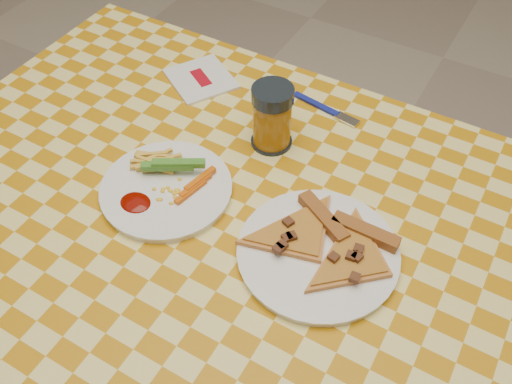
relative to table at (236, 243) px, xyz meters
The scene contains 8 objects.
table is the anchor object (origin of this frame).
plate_left 0.16m from the table, behind, with size 0.23×0.23×0.01m, color white.
plate_right 0.18m from the table, ahead, with size 0.26×0.26×0.01m, color white.
fries_veggies 0.17m from the table, behind, with size 0.17×0.16×0.04m.
pizza_slices 0.19m from the table, ahead, with size 0.28×0.26×0.02m.
drink_glass 0.24m from the table, 100.27° to the left, with size 0.08×0.08×0.13m.
napkin 0.40m from the table, 131.90° to the left, with size 0.18×0.18×0.01m.
fork 0.34m from the table, 87.28° to the left, with size 0.16×0.04×0.01m.
Camera 1 is at (0.34, -0.52, 1.52)m, focal length 40.00 mm.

